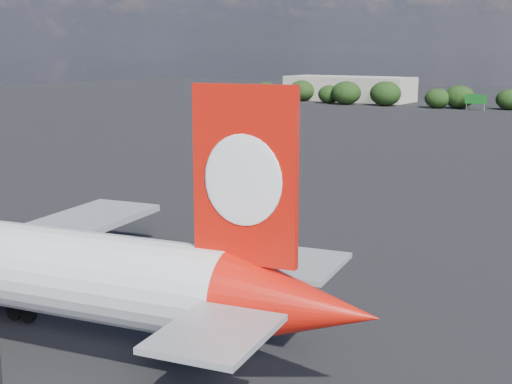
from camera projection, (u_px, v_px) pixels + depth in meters
The scene contains 3 objects.
ground at pixel (353, 179), 95.09m from camera, with size 500.00×500.00×0.00m, color black.
terminal_building at pixel (349, 89), 237.46m from camera, with size 42.00×16.00×8.00m.
highway_sign at pixel (476, 99), 199.23m from camera, with size 6.00×0.30×4.50m.
Camera 1 is at (40.52, -25.35, 16.98)m, focal length 50.00 mm.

